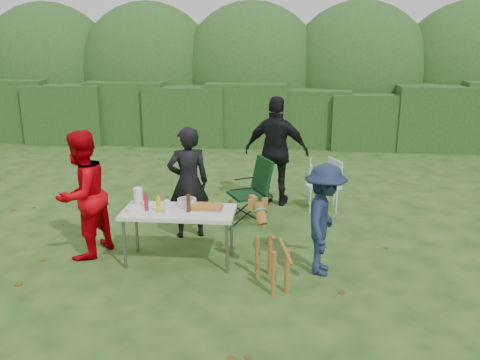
# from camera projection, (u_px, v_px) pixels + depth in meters

# --- Properties ---
(ground) EXTENTS (80.00, 80.00, 0.00)m
(ground) POSITION_uv_depth(u_px,v_px,m) (200.00, 267.00, 6.81)
(ground) COLOR #1E4211
(hedge_row) EXTENTS (22.00, 1.40, 1.70)m
(hedge_row) POSITION_uv_depth(u_px,v_px,m) (247.00, 114.00, 14.23)
(hedge_row) COLOR #23471C
(hedge_row) RESTS_ON ground
(shrub_backdrop) EXTENTS (20.00, 2.60, 3.20)m
(shrub_backdrop) POSITION_uv_depth(u_px,v_px,m) (252.00, 82.00, 15.55)
(shrub_backdrop) COLOR #3D6628
(shrub_backdrop) RESTS_ON ground
(folding_table) EXTENTS (1.50, 0.70, 0.74)m
(folding_table) POSITION_uv_depth(u_px,v_px,m) (179.00, 214.00, 6.80)
(folding_table) COLOR silver
(folding_table) RESTS_ON ground
(person_cook) EXTENTS (0.73, 0.60, 1.71)m
(person_cook) POSITION_uv_depth(u_px,v_px,m) (188.00, 183.00, 7.63)
(person_cook) COLOR black
(person_cook) RESTS_ON ground
(person_red_jacket) EXTENTS (0.93, 1.04, 1.78)m
(person_red_jacket) POSITION_uv_depth(u_px,v_px,m) (82.00, 195.00, 6.94)
(person_red_jacket) COLOR #B90009
(person_red_jacket) RESTS_ON ground
(person_black_puffy) EXTENTS (1.23, 0.70, 1.97)m
(person_black_puffy) POSITION_uv_depth(u_px,v_px,m) (277.00, 152.00, 9.07)
(person_black_puffy) COLOR black
(person_black_puffy) RESTS_ON ground
(child) EXTENTS (0.70, 1.02, 1.46)m
(child) POSITION_uv_depth(u_px,v_px,m) (324.00, 220.00, 6.47)
(child) COLOR #162441
(child) RESTS_ON ground
(dog) EXTENTS (0.80, 1.08, 0.96)m
(dog) POSITION_uv_depth(u_px,v_px,m) (272.00, 249.00, 6.21)
(dog) COLOR #915F26
(dog) RESTS_ON ground
(camping_chair) EXTENTS (0.90, 0.90, 1.07)m
(camping_chair) POSITION_uv_depth(u_px,v_px,m) (249.00, 191.00, 8.33)
(camping_chair) COLOR black
(camping_chair) RESTS_ON ground
(lawn_chair) EXTENTS (0.71, 0.71, 0.90)m
(lawn_chair) POSITION_uv_depth(u_px,v_px,m) (323.00, 185.00, 8.96)
(lawn_chair) COLOR #57A3C7
(lawn_chair) RESTS_ON ground
(food_tray) EXTENTS (0.45, 0.30, 0.02)m
(food_tray) POSITION_uv_depth(u_px,v_px,m) (206.00, 208.00, 6.84)
(food_tray) COLOR #B7B7BA
(food_tray) RESTS_ON folding_table
(focaccia_bread) EXTENTS (0.40, 0.26, 0.04)m
(focaccia_bread) POSITION_uv_depth(u_px,v_px,m) (206.00, 206.00, 6.83)
(focaccia_bread) COLOR #B8722B
(focaccia_bread) RESTS_ON food_tray
(mustard_bottle) EXTENTS (0.06, 0.06, 0.20)m
(mustard_bottle) POSITION_uv_depth(u_px,v_px,m) (158.00, 205.00, 6.69)
(mustard_bottle) COLOR #DCD000
(mustard_bottle) RESTS_ON folding_table
(ketchup_bottle) EXTENTS (0.06, 0.06, 0.22)m
(ketchup_bottle) POSITION_uv_depth(u_px,v_px,m) (146.00, 203.00, 6.75)
(ketchup_bottle) COLOR maroon
(ketchup_bottle) RESTS_ON folding_table
(beer_bottle) EXTENTS (0.06, 0.06, 0.24)m
(beer_bottle) POSITION_uv_depth(u_px,v_px,m) (188.00, 203.00, 6.69)
(beer_bottle) COLOR #47230F
(beer_bottle) RESTS_ON folding_table
(paper_towel_roll) EXTENTS (0.12, 0.12, 0.26)m
(paper_towel_roll) POSITION_uv_depth(u_px,v_px,m) (138.00, 197.00, 6.92)
(paper_towel_roll) COLOR white
(paper_towel_roll) RESTS_ON folding_table
(cup_stack) EXTENTS (0.08, 0.08, 0.18)m
(cup_stack) POSITION_uv_depth(u_px,v_px,m) (167.00, 207.00, 6.63)
(cup_stack) COLOR white
(cup_stack) RESTS_ON folding_table
(pasta_bowl) EXTENTS (0.26, 0.26, 0.10)m
(pasta_bowl) POSITION_uv_depth(u_px,v_px,m) (187.00, 202.00, 6.95)
(pasta_bowl) COLOR silver
(pasta_bowl) RESTS_ON folding_table
(plate_stack) EXTENTS (0.24, 0.24, 0.05)m
(plate_stack) POSITION_uv_depth(u_px,v_px,m) (136.00, 209.00, 6.77)
(plate_stack) COLOR white
(plate_stack) RESTS_ON folding_table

